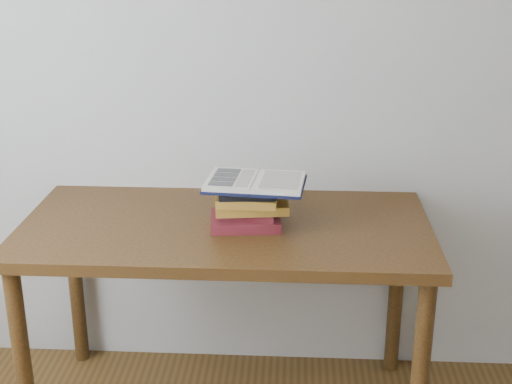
{
  "coord_description": "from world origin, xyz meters",
  "views": [
    {
      "loc": [
        0.36,
        -1.0,
        1.79
      ],
      "look_at": [
        0.23,
        1.26,
        0.96
      ],
      "focal_mm": 50.0,
      "sensor_mm": 36.0,
      "label": 1
    }
  ],
  "objects": [
    {
      "name": "desk",
      "position": [
        0.12,
        1.38,
        0.7
      ],
      "size": [
        1.48,
        0.74,
        0.8
      ],
      "color": "#4C3313",
      "rests_on": "ground"
    },
    {
      "name": "book_stack",
      "position": [
        0.2,
        1.36,
        0.87
      ],
      "size": [
        0.29,
        0.2,
        0.16
      ],
      "color": "maroon",
      "rests_on": "desk"
    },
    {
      "name": "open_book",
      "position": [
        0.23,
        1.36,
        0.96
      ],
      "size": [
        0.36,
        0.27,
        0.03
      ],
      "rotation": [
        0.0,
        0.0,
        -0.09
      ],
      "color": "black",
      "rests_on": "book_stack"
    }
  ]
}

